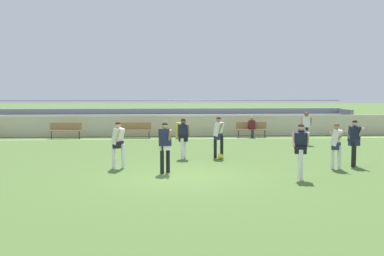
{
  "coord_description": "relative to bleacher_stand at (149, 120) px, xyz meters",
  "views": [
    {
      "loc": [
        -0.63,
        -14.24,
        2.75
      ],
      "look_at": [
        0.62,
        5.33,
        1.11
      ],
      "focal_mm": 42.35,
      "sensor_mm": 36.0,
      "label": 1
    }
  ],
  "objects": [
    {
      "name": "player_dark_wide_right",
      "position": [
        1.72,
        -10.98,
        0.09
      ],
      "size": [
        0.5,
        0.45,
        1.62
      ],
      "color": "white",
      "rests_on": "ground"
    },
    {
      "name": "field_line_sideline",
      "position": [
        1.54,
        -3.62,
        -0.86
      ],
      "size": [
        44.0,
        0.12,
        0.01
      ],
      "primitive_type": "cube",
      "color": "white",
      "rests_on": "ground"
    },
    {
      "name": "spectator_seated",
      "position": [
        6.06,
        -3.11,
        -0.16
      ],
      "size": [
        0.36,
        0.42,
        1.21
      ],
      "color": "#2D2D38",
      "rests_on": "ground"
    },
    {
      "name": "player_dark_wide_left",
      "position": [
        0.97,
        -14.11,
        0.15
      ],
      "size": [
        0.46,
        0.54,
        1.7
      ],
      "color": "black",
      "rests_on": "ground"
    },
    {
      "name": "ground_plane",
      "position": [
        1.54,
        -14.78,
        -0.86
      ],
      "size": [
        160.0,
        160.0,
        0.0
      ],
      "primitive_type": "plane",
      "color": "#4C6B30"
    },
    {
      "name": "player_white_overlapping",
      "position": [
        3.16,
        -10.86,
        0.14
      ],
      "size": [
        0.48,
        0.61,
        1.68
      ],
      "color": "black",
      "rests_on": "ground"
    },
    {
      "name": "player_dark_deep_cover",
      "position": [
        7.78,
        -13.24,
        0.14
      ],
      "size": [
        0.45,
        0.65,
        1.68
      ],
      "color": "black",
      "rests_on": "ground"
    },
    {
      "name": "player_white_pressing_high",
      "position": [
        8.1,
        -6.75,
        0.12
      ],
      "size": [
        0.59,
        0.54,
        1.66
      ],
      "color": "black",
      "rests_on": "ground"
    },
    {
      "name": "player_dark_trailing_run",
      "position": [
        5.13,
        -15.45,
        0.17
      ],
      "size": [
        0.56,
        0.49,
        1.73
      ],
      "color": "white",
      "rests_on": "ground"
    },
    {
      "name": "player_white_dropping_back",
      "position": [
        -0.67,
        -13.1,
        0.11
      ],
      "size": [
        0.5,
        0.61,
        1.65
      ],
      "color": "white",
      "rests_on": "ground"
    },
    {
      "name": "player_white_challenging",
      "position": [
        6.93,
        -13.71,
        0.09
      ],
      "size": [
        0.5,
        0.66,
        1.61
      ],
      "color": "white",
      "rests_on": "ground"
    },
    {
      "name": "bleacher_stand",
      "position": [
        0.0,
        0.0,
        0.0
      ],
      "size": [
        25.89,
        2.54,
        2.08
      ],
      "color": "#9EA3AD",
      "rests_on": "ground"
    },
    {
      "name": "bench_far_right",
      "position": [
        -0.68,
        -2.99,
        -0.32
      ],
      "size": [
        1.8,
        0.4,
        0.9
      ],
      "color": "#99754C",
      "rests_on": "ground"
    },
    {
      "name": "bench_near_bin",
      "position": [
        6.06,
        -2.99,
        -0.32
      ],
      "size": [
        1.8,
        0.4,
        0.9
      ],
      "color": "#99754C",
      "rests_on": "ground"
    },
    {
      "name": "trash_bin",
      "position": [
        1.88,
        -3.1,
        -0.42
      ],
      "size": [
        0.48,
        0.48,
        0.89
      ],
      "primitive_type": "cylinder",
      "color": "yellow",
      "rests_on": "ground"
    },
    {
      "name": "sideline_wall",
      "position": [
        1.54,
        -1.95,
        -0.25
      ],
      "size": [
        48.0,
        0.16,
        1.23
      ],
      "primitive_type": "cube",
      "color": "beige",
      "rests_on": "ground"
    },
    {
      "name": "bench_near_wall_gap",
      "position": [
        -4.63,
        -2.99,
        -0.32
      ],
      "size": [
        1.8,
        0.4,
        0.9
      ],
      "color": "#99754C",
      "rests_on": "ground"
    },
    {
      "name": "soccer_ball",
      "position": [
        3.19,
        -11.23,
        -0.75
      ],
      "size": [
        0.22,
        0.22,
        0.22
      ],
      "primitive_type": "sphere",
      "color": "yellow",
      "rests_on": "ground"
    }
  ]
}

